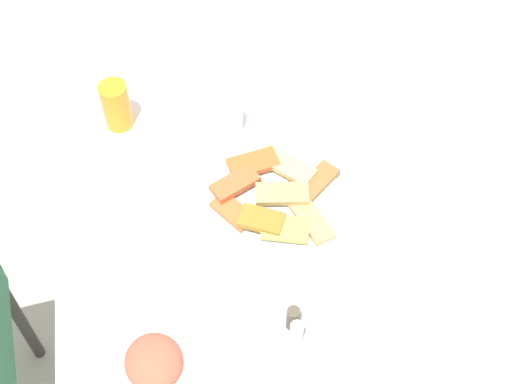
# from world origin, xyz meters

# --- Properties ---
(ground_plane) EXTENTS (6.00, 6.00, 0.00)m
(ground_plane) POSITION_xyz_m (0.00, 0.00, 0.00)
(ground_plane) COLOR #B1ADA5
(dining_table) EXTENTS (1.02, 0.81, 0.75)m
(dining_table) POSITION_xyz_m (0.00, 0.00, 0.66)
(dining_table) COLOR white
(dining_table) RESTS_ON ground_plane
(pide_platter) EXTENTS (0.30, 0.30, 0.04)m
(pide_platter) POSITION_xyz_m (-0.04, -0.07, 0.76)
(pide_platter) COLOR white
(pide_platter) RESTS_ON dining_table
(salad_plate_greens) EXTENTS (0.20, 0.20, 0.05)m
(salad_plate_greens) POSITION_xyz_m (-0.36, 0.22, 0.76)
(salad_plate_greens) COLOR white
(salad_plate_greens) RESTS_ON dining_table
(soda_can) EXTENTS (0.08, 0.08, 0.12)m
(soda_can) POSITION_xyz_m (0.26, 0.25, 0.81)
(soda_can) COLOR orange
(soda_can) RESTS_ON dining_table
(drinking_glass) EXTENTS (0.07, 0.07, 0.09)m
(drinking_glass) POSITION_xyz_m (0.20, -0.00, 0.79)
(drinking_glass) COLOR silver
(drinking_glass) RESTS_ON dining_table
(paper_napkin) EXTENTS (0.16, 0.16, 0.00)m
(paper_napkin) POSITION_xyz_m (0.32, -0.07, 0.75)
(paper_napkin) COLOR white
(paper_napkin) RESTS_ON dining_table
(fork) EXTENTS (0.18, 0.04, 0.00)m
(fork) POSITION_xyz_m (0.32, -0.08, 0.75)
(fork) COLOR silver
(fork) RESTS_ON paper_napkin
(spoon) EXTENTS (0.17, 0.05, 0.00)m
(spoon) POSITION_xyz_m (0.32, -0.05, 0.75)
(spoon) COLOR silver
(spoon) RESTS_ON paper_napkin
(condiment_caddy) EXTENTS (0.10, 0.10, 0.07)m
(condiment_caddy) POSITION_xyz_m (-0.34, -0.05, 0.77)
(condiment_caddy) COLOR #B2B2B7
(condiment_caddy) RESTS_ON dining_table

